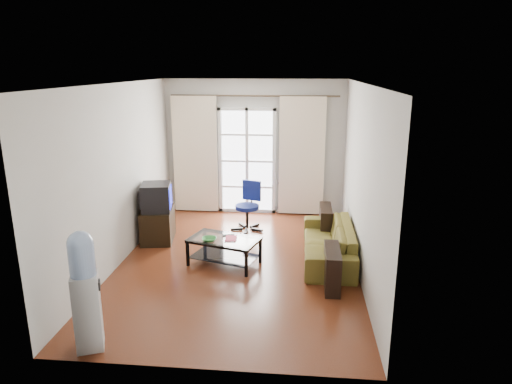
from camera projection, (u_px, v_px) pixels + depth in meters
floor at (238, 262)px, 7.07m from camera, size 5.20×5.20×0.00m
ceiling at (236, 84)px, 6.35m from camera, size 5.20×5.20×0.00m
wall_back at (255, 147)px, 9.20m from camera, size 3.60×0.02×2.70m
wall_front at (199, 244)px, 4.21m from camera, size 3.60×0.02×2.70m
wall_left at (119, 175)px, 6.87m from camera, size 0.02×5.20×2.70m
wall_right at (361, 181)px, 6.54m from camera, size 0.02×5.20×2.70m
french_door at (247, 161)px, 9.23m from camera, size 1.16×0.06×2.15m
curtain_rod at (254, 96)px, 8.83m from camera, size 3.30×0.04×0.04m
curtain_left at (195, 155)px, 9.24m from camera, size 0.90×0.07×2.35m
curtain_right at (302, 157)px, 9.04m from camera, size 0.90×0.07×2.35m
radiator at (293, 198)px, 9.30m from camera, size 0.64×0.12×0.64m
sofa at (328, 242)px, 7.14m from camera, size 1.91×0.76×0.56m
coffee_table at (224, 248)px, 6.93m from camera, size 1.16×0.87×0.42m
bowl at (209, 239)px, 6.78m from camera, size 0.26×0.26×0.05m
book at (225, 238)px, 6.87m from camera, size 0.19×0.24×0.02m
remote at (228, 235)px, 7.00m from camera, size 0.19×0.11×0.02m
tv_stand at (158, 224)px, 7.91m from camera, size 0.62×0.83×0.56m
crt_tv at (155, 197)px, 7.71m from camera, size 0.59×0.59×0.47m
task_chair at (248, 216)px, 8.43m from camera, size 0.78×0.78×0.90m
water_cooler at (85, 289)px, 4.74m from camera, size 0.35×0.35×1.33m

